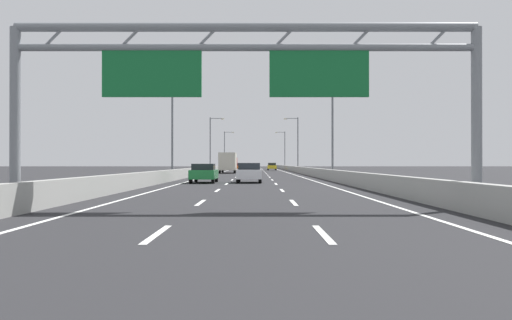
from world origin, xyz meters
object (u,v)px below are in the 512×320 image
yellow_car (270,166)px  green_car (202,173)px  box_truck (226,162)px  streetlamp_right_distant (282,148)px  orange_car (235,167)px  streetlamp_right_far (295,141)px  sign_gantry (242,68)px  streetlamp_right_mid (328,123)px  streetlamp_left_distant (224,148)px  white_car (247,173)px  silver_car (252,167)px  streetlamp_left_far (210,141)px  red_car (252,166)px  streetlamp_left_mid (173,123)px

yellow_car → green_car: bearing=-96.1°
yellow_car → box_truck: size_ratio=0.48×
streetlamp_right_distant → orange_car: size_ratio=2.05×
streetlamp_right_far → sign_gantry: bearing=-95.8°
streetlamp_right_mid → streetlamp_left_distant: bearing=100.1°
streetlamp_right_mid → streetlamp_right_far: (0.00, 41.95, 0.00)m
streetlamp_right_mid → green_car: (-11.14, -9.91, -4.64)m
sign_gantry → streetlamp_right_distant: (7.55, 116.54, 0.59)m
sign_gantry → white_car: sign_gantry is taller
streetlamp_right_far → silver_car: 9.23m
streetlamp_left_far → silver_car: (7.45, -2.79, -4.62)m
streetlamp_right_far → red_car: streetlamp_right_far is taller
streetlamp_left_distant → white_car: streetlamp_left_distant is taller
streetlamp_right_far → streetlamp_left_distant: size_ratio=1.00×
silver_car → yellow_car: bearing=79.4°
streetlamp_left_mid → yellow_car: (11.11, 58.73, -4.62)m
yellow_car → box_truck: 31.04m
streetlamp_right_distant → streetlamp_left_mid: bearing=-100.1°
streetlamp_right_far → box_truck: streetlamp_right_far is taller
red_car → green_car: 75.19m
green_car → streetlamp_left_mid: bearing=111.0°
sign_gantry → red_car: size_ratio=3.87×
streetlamp_right_mid → streetlamp_right_distant: bearing=90.0°
streetlamp_right_distant → silver_car: 45.60m
streetlamp_left_distant → box_truck: bearing=-86.2°
streetlamp_right_mid → yellow_car: size_ratio=2.27×
streetlamp_left_distant → orange_car: (3.84, -23.45, -4.65)m
white_car → red_car: bearing=89.9°
streetlamp_left_distant → green_car: streetlamp_left_distant is taller
streetlamp_right_mid → white_car: streetlamp_right_mid is taller
streetlamp_left_far → silver_car: streetlamp_left_far is taller
white_car → streetlamp_left_distant: bearing=94.5°
streetlamp_left_far → streetlamp_right_distant: size_ratio=1.00×
streetlamp_right_far → white_car: 52.36m
streetlamp_right_mid → streetlamp_right_far: bearing=90.0°
red_car → yellow_car: yellow_car is taller
streetlamp_left_distant → box_truck: size_ratio=1.09×
white_car → box_truck: 38.43m
streetlamp_right_mid → streetlamp_left_far: size_ratio=1.00×
streetlamp_left_far → orange_car: 19.45m
streetlamp_left_distant → streetlamp_right_distant: size_ratio=1.00×
silver_car → box_truck: (-3.81, -10.55, 0.88)m
streetlamp_right_distant → red_car: bearing=-111.9°
orange_car → box_truck: (-0.20, -31.84, 0.90)m
orange_car → streetlamp_left_far: bearing=-101.7°
streetlamp_left_mid → streetlamp_left_distant: same height
streetlamp_left_far → white_car: streetlamp_left_far is taller
silver_car → box_truck: size_ratio=0.49×
sign_gantry → green_car: bearing=99.0°
silver_car → green_car: 49.20m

